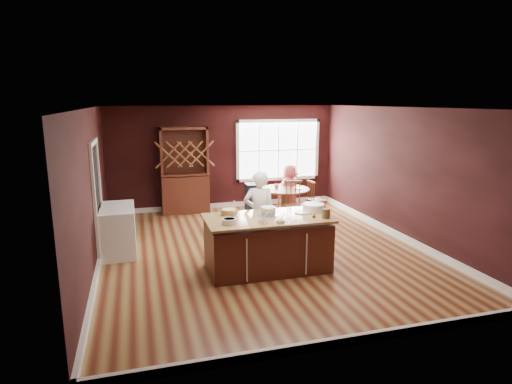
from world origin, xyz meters
TOP-DOWN VIEW (x-y plane):
  - room_shell at (0.00, 0.00)m, footprint 7.00×7.00m
  - window at (1.50, 3.47)m, footprint 2.36×0.10m
  - doorway at (-2.97, 0.60)m, footprint 0.08×1.26m
  - kitchen_island at (-0.18, -0.97)m, footprint 2.09×1.09m
  - dining_table at (1.18, 1.95)m, footprint 1.17×1.17m
  - baker at (-0.12, -0.26)m, footprint 0.64×0.47m
  - layer_cake at (-0.13, -0.87)m, footprint 0.35×0.35m
  - bowl_blue at (-0.89, -1.21)m, footprint 0.23×0.23m
  - bowl_yellow at (-0.78, -0.66)m, footprint 0.27×0.27m
  - bowl_pink at (-0.37, -1.33)m, footprint 0.15×0.15m
  - bowl_olive at (-0.09, -1.37)m, footprint 0.14×0.14m
  - drinking_glass at (0.18, -1.01)m, footprint 0.07×0.07m
  - dinner_plate at (0.50, -0.87)m, footprint 0.29×0.29m
  - white_tub at (0.71, -0.81)m, footprint 0.38×0.38m
  - stoneware_crock at (0.73, -1.31)m, footprint 0.14×0.14m
  - toy_figurine at (0.54, -1.23)m, footprint 0.05×0.05m
  - rug at (1.18, 1.95)m, footprint 2.25×1.90m
  - chair_east at (1.98, 1.88)m, footprint 0.42×0.44m
  - chair_south at (1.16, 1.23)m, footprint 0.48×0.46m
  - chair_north at (1.52, 2.76)m, footprint 0.51×0.50m
  - seated_woman at (1.46, 2.40)m, footprint 0.73×0.63m
  - high_chair at (0.46, 2.25)m, footprint 0.36×0.36m
  - toddler at (0.43, 2.30)m, footprint 0.18×0.14m
  - table_plate at (1.45, 1.85)m, footprint 0.22×0.22m
  - table_cup at (0.99, 2.08)m, footprint 0.15×0.15m
  - hutch at (-1.08, 3.22)m, footprint 1.19×0.50m
  - washer at (-2.64, 0.28)m, footprint 0.61×0.59m
  - dryer at (-2.64, 0.92)m, footprint 0.60×0.58m

SIDE VIEW (x-z plane):
  - rug at x=1.18m, z-range 0.00..0.01m
  - dryer at x=-2.64m, z-range 0.00..0.87m
  - kitchen_island at x=-0.18m, z-range -0.02..0.90m
  - washer at x=-2.64m, z-range 0.00..0.89m
  - high_chair at x=0.46m, z-range 0.00..0.89m
  - chair_east at x=1.98m, z-range 0.00..0.93m
  - chair_north at x=1.52m, z-range 0.00..1.01m
  - chair_south at x=1.16m, z-range 0.00..1.06m
  - dining_table at x=1.18m, z-range 0.16..0.91m
  - seated_woman at x=1.46m, z-range 0.00..1.26m
  - table_plate at x=1.45m, z-range 0.75..0.77m
  - baker at x=-0.12m, z-range 0.00..1.59m
  - table_cup at x=0.99m, z-range 0.75..0.84m
  - toddler at x=0.43m, z-range 0.68..0.94m
  - dinner_plate at x=0.50m, z-range 0.92..0.94m
  - bowl_olive at x=-0.09m, z-range 0.92..0.97m
  - bowl_pink at x=-0.37m, z-range 0.92..0.98m
  - toy_figurine at x=0.54m, z-range 0.92..1.01m
  - bowl_blue at x=-0.89m, z-range 0.92..1.01m
  - bowl_yellow at x=-0.78m, z-range 0.92..1.02m
  - white_tub at x=0.71m, z-range 0.92..1.05m
  - layer_cake at x=-0.13m, z-range 0.92..1.06m
  - drinking_glass at x=0.18m, z-range 0.92..1.07m
  - stoneware_crock at x=0.73m, z-range 0.92..1.08m
  - doorway at x=-2.97m, z-range -0.04..2.09m
  - hutch at x=-1.08m, z-range 0.00..2.18m
  - room_shell at x=0.00m, z-range -2.15..4.85m
  - window at x=1.50m, z-range 0.67..2.33m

